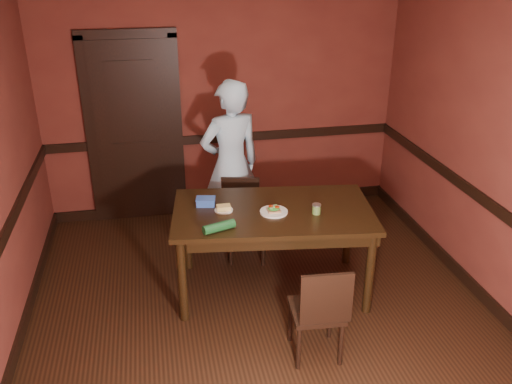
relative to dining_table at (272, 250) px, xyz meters
name	(u,v)px	position (x,y,z in m)	size (l,w,h in m)	color
floor	(264,320)	(-0.17, -0.46, -0.41)	(4.00, 4.50, 0.01)	black
wall_back	(223,100)	(-0.17, 1.79, 0.94)	(4.00, 0.02, 2.70)	maroon
wall_right	(503,156)	(1.83, -0.46, 0.94)	(0.02, 4.50, 2.70)	maroon
dado_back	(224,138)	(-0.17, 1.78, 0.49)	(4.00, 0.03, 0.10)	black
dado_right	(492,206)	(1.81, -0.46, 0.49)	(0.03, 4.50, 0.10)	black
baseboard_back	(226,203)	(-0.17, 1.78, -0.35)	(4.00, 0.03, 0.12)	black
baseboard_left	(18,345)	(-2.16, -0.46, -0.35)	(0.03, 4.50, 0.12)	black
baseboard_right	(475,288)	(1.81, -0.46, -0.35)	(0.03, 4.50, 0.12)	black
door	(134,128)	(-1.17, 1.76, 0.68)	(1.05, 0.07, 2.20)	black
dining_table	(272,250)	(0.00, 0.00, 0.00)	(1.74, 0.98, 0.82)	black
chair_far	(248,221)	(-0.12, 0.59, 0.00)	(0.38, 0.38, 0.82)	black
chair_near	(316,309)	(0.13, -0.93, 0.00)	(0.39, 0.39, 0.83)	black
person	(231,165)	(-0.23, 0.94, 0.48)	(0.65, 0.42, 1.77)	#A5CDE0
sandwich_plate	(274,211)	(-0.01, -0.06, 0.43)	(0.24, 0.24, 0.06)	white
sauce_jar	(316,209)	(0.35, -0.15, 0.45)	(0.08, 0.08, 0.09)	olive
cheese_saucer	(224,209)	(-0.43, 0.06, 0.43)	(0.16, 0.16, 0.05)	white
food_tub	(206,202)	(-0.57, 0.20, 0.45)	(0.19, 0.15, 0.07)	#3257B0
wrapped_veg	(219,227)	(-0.52, -0.30, 0.45)	(0.08, 0.08, 0.27)	#174B20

